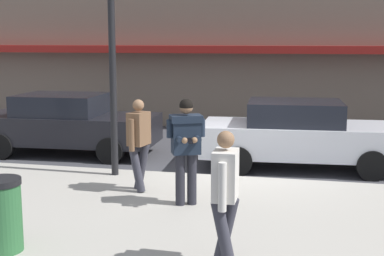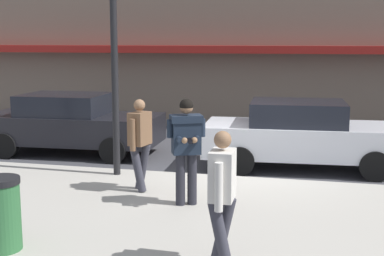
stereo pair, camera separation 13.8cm
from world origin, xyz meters
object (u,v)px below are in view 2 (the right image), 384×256
Objects in this scene: street_lamp_post at (114,27)px; trash_bin at (0,214)px; parked_sedan_near at (70,123)px; man_texting_on_phone at (186,140)px; parked_sedan_mid at (303,134)px; pedestrian_dark_coat at (140,139)px; pedestrian_in_light_coat at (222,191)px.

street_lamp_post reaches higher than trash_bin.
man_texting_on_phone is at bearing -43.93° from parked_sedan_near.
parked_sedan_mid is 4.14m from pedestrian_dark_coat.
pedestrian_in_light_coat is at bearing -53.59° from street_lamp_post.
street_lamp_post is (-2.95, 4.00, 2.03)m from pedestrian_in_light_coat.
parked_sedan_near is 4.45m from pedestrian_dark_coat.
man_texting_on_phone is 1.06× the size of pedestrian_in_light_coat.
street_lamp_post is at bearing -151.58° from parked_sedan_mid.
trash_bin is (2.17, -6.40, -0.16)m from parked_sedan_near.
pedestrian_dark_coat is at bearing -47.20° from parked_sedan_near.
pedestrian_in_light_coat is at bearing -97.06° from parked_sedan_mid.
street_lamp_post is at bearing 126.41° from pedestrian_in_light_coat.
parked_sedan_mid is at bearing 64.01° from man_texting_on_phone.
parked_sedan_near is 2.54× the size of man_texting_on_phone.
pedestrian_dark_coat is 2.43m from street_lamp_post.
parked_sedan_near is 0.99× the size of parked_sedan_mid.
pedestrian_in_light_coat is 2.98m from trash_bin.
man_texting_on_phone is 1.84× the size of trash_bin.
parked_sedan_near is at bearing 108.73° from trash_bin.
man_texting_on_phone is at bearing -115.99° from parked_sedan_mid.
parked_sedan_near reaches higher than trash_bin.
parked_sedan_near is 8.08m from pedestrian_in_light_coat.
parked_sedan_mid is at bearing 28.42° from street_lamp_post.
parked_sedan_near is at bearing 129.22° from pedestrian_in_light_coat.
street_lamp_post reaches higher than parked_sedan_near.
pedestrian_in_light_coat is 1.74× the size of trash_bin.
pedestrian_in_light_coat reaches higher than trash_bin.
parked_sedan_mid is at bearing -2.42° from parked_sedan_near.
street_lamp_post is at bearing -46.28° from parked_sedan_near.
street_lamp_post reaches higher than pedestrian_dark_coat.
pedestrian_dark_coat is at bearing 124.86° from pedestrian_in_light_coat.
pedestrian_in_light_coat is (-0.74, -6.01, 0.32)m from parked_sedan_mid.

